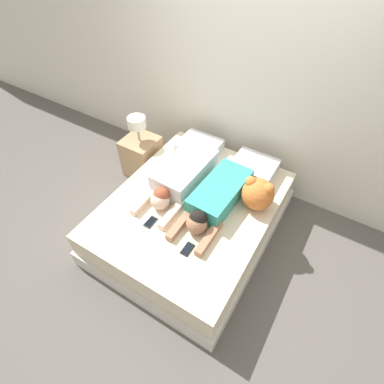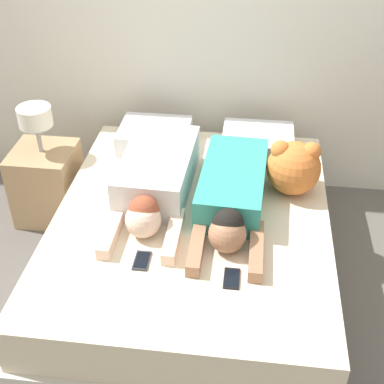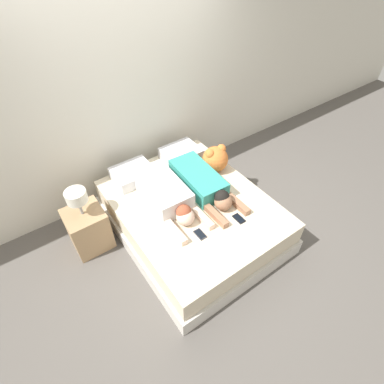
{
  "view_description": "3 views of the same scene",
  "coord_description": "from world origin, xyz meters",
  "px_view_note": "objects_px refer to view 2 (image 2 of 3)",
  "views": [
    {
      "loc": [
        1.04,
        -1.7,
        2.76
      ],
      "look_at": [
        0.0,
        0.0,
        0.64
      ],
      "focal_mm": 28.0,
      "sensor_mm": 36.0,
      "label": 1
    },
    {
      "loc": [
        0.3,
        -2.38,
        2.34
      ],
      "look_at": [
        0.0,
        0.0,
        0.64
      ],
      "focal_mm": 50.0,
      "sensor_mm": 36.0,
      "label": 2
    },
    {
      "loc": [
        -1.35,
        -1.91,
        2.89
      ],
      "look_at": [
        0.0,
        0.0,
        0.64
      ],
      "focal_mm": 28.0,
      "sensor_mm": 36.0,
      "label": 3
    }
  ],
  "objects_px": {
    "pillow_head_right": "(258,142)",
    "person_left": "(156,179)",
    "cell_phone_right": "(232,278)",
    "plush_toy": "(294,167)",
    "person_right": "(232,194)",
    "pillow_head_left": "(155,136)",
    "cell_phone_left": "(142,261)",
    "bed": "(192,247)",
    "nightstand": "(47,179)"
  },
  "relations": [
    {
      "from": "pillow_head_right",
      "to": "person_left",
      "type": "relative_size",
      "value": 0.44
    },
    {
      "from": "cell_phone_right",
      "to": "plush_toy",
      "type": "xyz_separation_m",
      "value": [
        0.3,
        0.8,
        0.16
      ]
    },
    {
      "from": "person_left",
      "to": "cell_phone_right",
      "type": "distance_m",
      "value": 0.82
    },
    {
      "from": "person_right",
      "to": "pillow_head_left",
      "type": "bearing_deg",
      "value": 130.63
    },
    {
      "from": "person_left",
      "to": "cell_phone_right",
      "type": "height_order",
      "value": "person_left"
    },
    {
      "from": "cell_phone_left",
      "to": "plush_toy",
      "type": "xyz_separation_m",
      "value": [
        0.76,
        0.73,
        0.16
      ]
    },
    {
      "from": "cell_phone_right",
      "to": "bed",
      "type": "bearing_deg",
      "value": 117.4
    },
    {
      "from": "pillow_head_left",
      "to": "person_right",
      "type": "height_order",
      "value": "person_right"
    },
    {
      "from": "person_left",
      "to": "cell_phone_left",
      "type": "bearing_deg",
      "value": -86.85
    },
    {
      "from": "pillow_head_right",
      "to": "person_left",
      "type": "distance_m",
      "value": 0.82
    },
    {
      "from": "person_left",
      "to": "cell_phone_right",
      "type": "xyz_separation_m",
      "value": [
        0.49,
        -0.65,
        -0.11
      ]
    },
    {
      "from": "pillow_head_left",
      "to": "person_left",
      "type": "xyz_separation_m",
      "value": [
        0.11,
        -0.58,
        0.04
      ]
    },
    {
      "from": "person_left",
      "to": "pillow_head_right",
      "type": "bearing_deg",
      "value": 44.87
    },
    {
      "from": "cell_phone_left",
      "to": "person_left",
      "type": "bearing_deg",
      "value": 93.15
    },
    {
      "from": "person_left",
      "to": "nightstand",
      "type": "xyz_separation_m",
      "value": [
        -0.83,
        0.35,
        -0.31
      ]
    },
    {
      "from": "cell_phone_right",
      "to": "nightstand",
      "type": "relative_size",
      "value": 0.17
    },
    {
      "from": "pillow_head_left",
      "to": "pillow_head_right",
      "type": "xyz_separation_m",
      "value": [
        0.69,
        0.0,
        0.0
      ]
    },
    {
      "from": "bed",
      "to": "pillow_head_left",
      "type": "bearing_deg",
      "value": 115.27
    },
    {
      "from": "person_left",
      "to": "nightstand",
      "type": "relative_size",
      "value": 1.27
    },
    {
      "from": "pillow_head_left",
      "to": "cell_phone_right",
      "type": "xyz_separation_m",
      "value": [
        0.6,
        -1.23,
        -0.06
      ]
    },
    {
      "from": "person_right",
      "to": "cell_phone_right",
      "type": "relative_size",
      "value": 7.66
    },
    {
      "from": "pillow_head_left",
      "to": "person_left",
      "type": "relative_size",
      "value": 0.44
    },
    {
      "from": "pillow_head_left",
      "to": "cell_phone_left",
      "type": "height_order",
      "value": "pillow_head_left"
    },
    {
      "from": "pillow_head_right",
      "to": "nightstand",
      "type": "bearing_deg",
      "value": -170.91
    },
    {
      "from": "person_right",
      "to": "bed",
      "type": "bearing_deg",
      "value": -160.18
    },
    {
      "from": "pillow_head_right",
      "to": "person_left",
      "type": "bearing_deg",
      "value": -135.13
    },
    {
      "from": "pillow_head_left",
      "to": "person_left",
      "type": "height_order",
      "value": "person_left"
    },
    {
      "from": "bed",
      "to": "nightstand",
      "type": "xyz_separation_m",
      "value": [
        -1.07,
        0.51,
        0.05
      ]
    },
    {
      "from": "nightstand",
      "to": "pillow_head_right",
      "type": "bearing_deg",
      "value": 9.09
    },
    {
      "from": "person_left",
      "to": "nightstand",
      "type": "height_order",
      "value": "nightstand"
    },
    {
      "from": "cell_phone_right",
      "to": "plush_toy",
      "type": "height_order",
      "value": "plush_toy"
    },
    {
      "from": "pillow_head_left",
      "to": "person_left",
      "type": "distance_m",
      "value": 0.59
    },
    {
      "from": "person_left",
      "to": "plush_toy",
      "type": "relative_size",
      "value": 3.18
    },
    {
      "from": "pillow_head_right",
      "to": "cell_phone_left",
      "type": "height_order",
      "value": "pillow_head_right"
    },
    {
      "from": "pillow_head_left",
      "to": "cell_phone_left",
      "type": "relative_size",
      "value": 3.31
    },
    {
      "from": "bed",
      "to": "pillow_head_left",
      "type": "height_order",
      "value": "pillow_head_left"
    },
    {
      "from": "pillow_head_right",
      "to": "nightstand",
      "type": "relative_size",
      "value": 0.56
    },
    {
      "from": "plush_toy",
      "to": "cell_phone_left",
      "type": "bearing_deg",
      "value": -136.42
    },
    {
      "from": "bed",
      "to": "cell_phone_right",
      "type": "xyz_separation_m",
      "value": [
        0.26,
        -0.5,
        0.25
      ]
    },
    {
      "from": "bed",
      "to": "pillow_head_right",
      "type": "height_order",
      "value": "pillow_head_right"
    },
    {
      "from": "pillow_head_right",
      "to": "person_left",
      "type": "height_order",
      "value": "person_left"
    },
    {
      "from": "pillow_head_left",
      "to": "nightstand",
      "type": "bearing_deg",
      "value": -162.6
    },
    {
      "from": "cell_phone_right",
      "to": "plush_toy",
      "type": "relative_size",
      "value": 0.42
    },
    {
      "from": "bed",
      "to": "cell_phone_left",
      "type": "height_order",
      "value": "cell_phone_left"
    },
    {
      "from": "bed",
      "to": "person_left",
      "type": "xyz_separation_m",
      "value": [
        -0.23,
        0.16,
        0.36
      ]
    },
    {
      "from": "person_left",
      "to": "bed",
      "type": "bearing_deg",
      "value": -33.85
    },
    {
      "from": "bed",
      "to": "person_left",
      "type": "height_order",
      "value": "person_left"
    },
    {
      "from": "cell_phone_left",
      "to": "cell_phone_right",
      "type": "relative_size",
      "value": 1.0
    },
    {
      "from": "pillow_head_right",
      "to": "cell_phone_right",
      "type": "bearing_deg",
      "value": -94.16
    },
    {
      "from": "pillow_head_right",
      "to": "cell_phone_left",
      "type": "relative_size",
      "value": 3.31
    }
  ]
}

